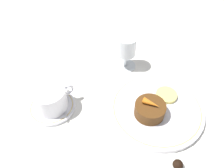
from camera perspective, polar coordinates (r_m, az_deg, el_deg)
name	(u,v)px	position (r m, az deg, el deg)	size (l,w,h in m)	color
ground_plane	(146,102)	(0.66, 8.76, -4.80)	(3.00, 3.00, 0.00)	white
dinner_plate	(157,108)	(0.64, 11.55, -6.27)	(0.27, 0.27, 0.01)	white
saucer	(52,106)	(0.66, -15.38, -5.67)	(0.13, 0.13, 0.01)	white
coffee_cup	(51,98)	(0.62, -15.72, -3.66)	(0.12, 0.09, 0.07)	white
spoon	(65,99)	(0.66, -12.08, -3.91)	(0.06, 0.12, 0.00)	silver
wine_glass	(126,48)	(0.71, 3.76, 9.25)	(0.07, 0.07, 0.12)	silver
fork	(196,79)	(0.76, 21.17, 1.32)	(0.02, 0.19, 0.01)	silver
dessert_cake	(150,109)	(0.60, 9.85, -6.57)	(0.08, 0.08, 0.04)	#563314
carrot_garnish	(151,103)	(0.58, 10.19, -4.97)	(0.04, 0.05, 0.02)	orange
pineapple_slice	(166,95)	(0.66, 14.01, -2.81)	(0.06, 0.06, 0.01)	#EFE075
chocolate_truffle	(178,165)	(0.56, 16.80, -19.50)	(0.02, 0.02, 0.02)	black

